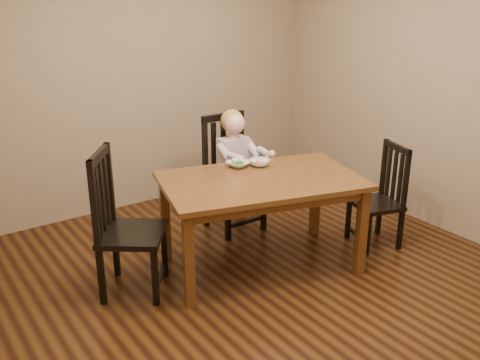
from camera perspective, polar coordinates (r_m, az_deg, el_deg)
room at (r=3.94m, az=2.25°, el=7.04°), size 4.01×4.01×2.71m
dining_table at (r=4.30m, az=2.25°, el=-0.96°), size 1.77×1.32×0.79m
chair_child at (r=5.11m, az=-0.92°, el=0.57°), size 0.48×0.46×1.10m
chair_left at (r=4.11m, az=-12.26°, el=-4.83°), size 0.66×0.67×1.12m
chair_right at (r=4.95m, az=14.79°, el=-1.83°), size 0.48×0.50×0.93m
toddler at (r=5.01m, az=-0.58°, el=2.17°), size 0.37×0.46×0.63m
bowl_peas at (r=4.53m, az=-0.18°, el=1.73°), size 0.23×0.23×0.05m
bowl_veg at (r=4.55m, az=2.11°, el=1.86°), size 0.20×0.20×0.06m
fork at (r=4.49m, az=-0.57°, el=1.85°), size 0.04×0.12×0.05m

